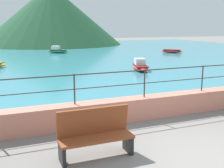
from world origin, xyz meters
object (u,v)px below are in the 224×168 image
(boat_1, at_px, (140,66))
(boat_3, at_px, (58,50))
(bench_main, at_px, (95,133))
(boat_0, at_px, (172,51))

(boat_1, relative_size, boat_3, 1.03)
(bench_main, distance_m, boat_0, 25.54)
(bench_main, relative_size, boat_1, 0.69)
(boat_0, xyz_separation_m, boat_1, (-8.94, -9.59, 0.07))
(boat_1, bearing_deg, boat_3, 100.72)
(bench_main, xyz_separation_m, boat_1, (6.74, 10.56, -0.23))
(boat_0, relative_size, boat_3, 0.98)
(boat_0, bearing_deg, bench_main, -127.90)
(bench_main, height_order, boat_3, bench_main)
(boat_1, bearing_deg, bench_main, -122.55)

